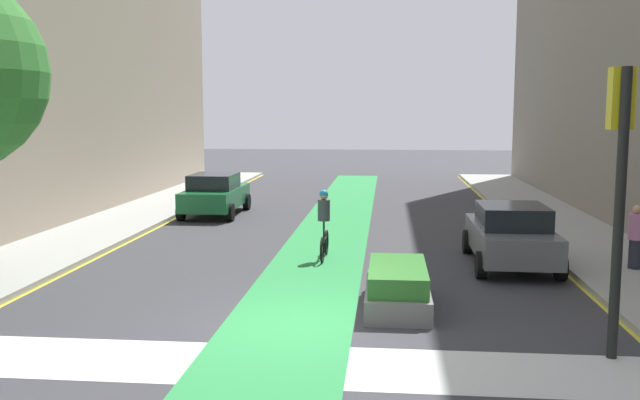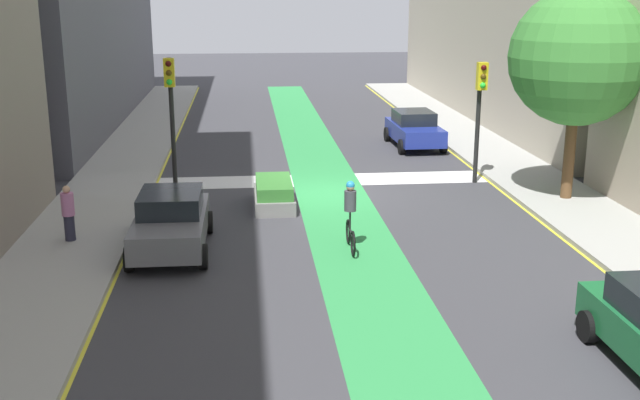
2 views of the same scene
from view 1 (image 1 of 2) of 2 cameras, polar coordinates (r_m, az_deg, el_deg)
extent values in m
plane|color=#38383D|center=(12.77, -2.21, -10.28)|extent=(120.00, 120.00, 0.00)
cube|color=#2D8C47|center=(12.78, -2.68, -10.25)|extent=(2.40, 60.00, 0.01)
cube|color=silver|center=(10.90, -3.66, -13.41)|extent=(12.00, 1.80, 0.01)
cube|color=yellow|center=(13.38, 24.62, -10.10)|extent=(0.16, 60.00, 0.01)
cylinder|color=black|center=(11.56, 23.45, -1.21)|extent=(0.16, 0.16, 4.53)
cube|color=gold|center=(11.65, 23.59, 7.68)|extent=(0.35, 0.28, 0.95)
sphere|color=#3F0A0A|center=(11.79, 23.46, 9.14)|extent=(0.20, 0.20, 0.20)
sphere|color=#4C380C|center=(11.78, 23.38, 7.68)|extent=(0.20, 0.20, 0.20)
sphere|color=#26D833|center=(11.78, 23.31, 6.22)|extent=(0.20, 0.20, 0.20)
cube|color=slate|center=(18.04, 15.43, -3.16)|extent=(1.82, 4.21, 0.70)
cube|color=black|center=(17.75, 15.60, -1.29)|extent=(1.61, 2.01, 0.55)
cylinder|color=black|center=(19.41, 12.06, -3.38)|extent=(0.22, 0.64, 0.64)
cylinder|color=black|center=(19.69, 17.28, -3.40)|extent=(0.22, 0.64, 0.64)
cylinder|color=black|center=(16.55, 13.14, -5.25)|extent=(0.22, 0.64, 0.64)
cylinder|color=black|center=(16.87, 19.24, -5.22)|extent=(0.22, 0.64, 0.64)
cube|color=#196033|center=(26.29, -8.62, 0.22)|extent=(1.81, 4.20, 0.70)
cube|color=black|center=(26.03, -8.76, 1.53)|extent=(1.60, 2.00, 0.55)
cylinder|color=black|center=(27.97, -9.67, -0.10)|extent=(0.22, 0.64, 0.64)
cylinder|color=black|center=(27.56, -6.06, -0.15)|extent=(0.22, 0.64, 0.64)
cylinder|color=black|center=(25.17, -11.41, -0.95)|extent=(0.22, 0.64, 0.64)
cylinder|color=black|center=(24.71, -7.41, -1.02)|extent=(0.22, 0.64, 0.64)
torus|color=black|center=(18.79, 0.53, -3.51)|extent=(0.07, 0.68, 0.68)
torus|color=black|center=(17.77, 0.19, -4.13)|extent=(0.07, 0.68, 0.68)
cylinder|color=black|center=(18.25, 0.37, -3.26)|extent=(0.07, 0.95, 0.06)
cylinder|color=black|center=(18.05, 0.32, -2.50)|extent=(0.05, 0.05, 0.50)
cylinder|color=#3F3F47|center=(17.97, 0.32, -0.85)|extent=(0.32, 0.32, 0.55)
sphere|color=tan|center=(17.92, 0.32, 0.37)|extent=(0.22, 0.22, 0.22)
sphere|color=#268CCC|center=(17.92, 0.32, 0.50)|extent=(0.23, 0.23, 0.23)
cylinder|color=#262638|center=(18.09, 24.53, -4.08)|extent=(0.28, 0.28, 0.70)
cylinder|color=#BF72A5|center=(17.97, 24.64, -2.01)|extent=(0.34, 0.34, 0.62)
sphere|color=tan|center=(17.92, 24.71, -0.71)|extent=(0.20, 0.20, 0.20)
cube|color=slate|center=(13.89, 6.40, -7.91)|extent=(1.24, 2.68, 0.45)
cube|color=#33722D|center=(13.78, 6.42, -6.21)|extent=(1.12, 2.41, 0.40)
camera|label=2|loc=(37.29, 7.38, 11.61)|focal=43.17mm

